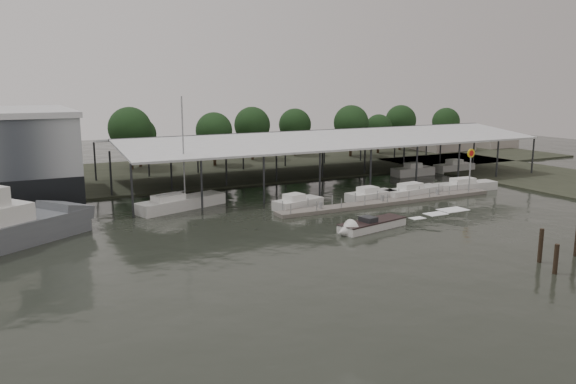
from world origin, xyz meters
name	(u,v)px	position (x,y,z in m)	size (l,w,h in m)	color
ground	(320,243)	(0.00, 0.00, 0.00)	(200.00, 200.00, 0.00)	black
land_strip_far	(177,173)	(0.00, 42.00, 0.10)	(140.00, 30.00, 0.30)	#34382A
land_strip_east	(566,181)	(45.00, 10.00, 0.10)	(20.00, 60.00, 0.30)	#34382A
covered_boat_shed	(323,135)	(17.00, 28.00, 6.13)	(58.24, 24.00, 6.96)	silver
floating_dock	(389,202)	(15.00, 10.00, 0.20)	(28.00, 2.00, 1.40)	slate
shell_fuel_sign	(471,162)	(27.00, 9.99, 3.93)	(1.10, 0.18, 5.55)	#919496
distant_commercial_buildings	(459,141)	(59.03, 44.69, 1.84)	(22.00, 8.00, 4.00)	gray
white_sailboat	(180,203)	(-6.69, 18.14, 0.64)	(10.49, 5.78, 12.16)	silver
speedboat_underway	(367,226)	(6.02, 1.60, 0.39)	(18.76, 5.63, 2.00)	silver
moored_cruiser_0	(298,203)	(4.60, 12.49, 0.61)	(5.98, 3.48, 1.70)	silver
moored_cruiser_1	(371,195)	(14.03, 12.24, 0.61)	(6.34, 2.79, 1.70)	silver
moored_cruiser_2	(413,191)	(19.94, 11.95, 0.61)	(8.31, 3.17, 1.70)	silver
moored_cruiser_3	(465,186)	(28.18, 11.81, 0.61)	(8.50, 2.93, 1.70)	silver
horizon_tree_line	(293,126)	(22.88, 47.99, 5.94)	(70.05, 11.50, 9.78)	#302215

